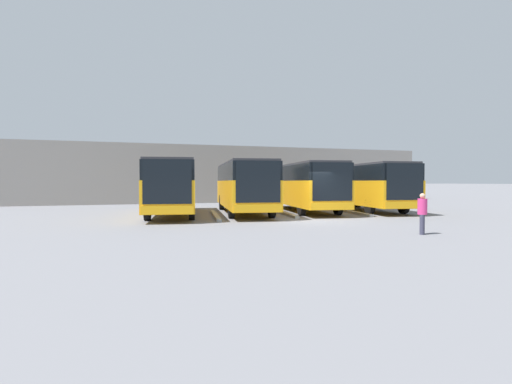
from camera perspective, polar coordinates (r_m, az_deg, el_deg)
ground_plane at (r=20.62m, az=8.49°, el=-4.03°), size 600.00×600.00×0.00m
bus_0 at (r=28.65m, az=15.06°, el=1.00°), size 4.22×11.24×3.13m
curb_divider_0 at (r=26.18m, az=13.04°, el=-2.72°), size 1.29×6.64×0.15m
bus_1 at (r=26.86m, az=6.84°, el=1.01°), size 4.22×11.24×3.13m
curb_divider_1 at (r=24.57m, az=3.87°, el=-2.95°), size 1.29×6.64×0.15m
bus_2 at (r=24.88m, az=-1.79°, el=0.98°), size 4.22×11.24×3.13m
curb_divider_2 at (r=22.84m, az=-5.84°, el=-3.30°), size 1.29×6.64×0.15m
bus_3 at (r=24.21m, az=-11.83°, el=0.93°), size 4.22×11.24×3.13m
pedestrian at (r=16.19m, az=22.67°, el=-2.69°), size 0.49×0.49×1.54m
station_building at (r=43.32m, az=-6.03°, el=2.45°), size 41.86×14.85×5.36m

